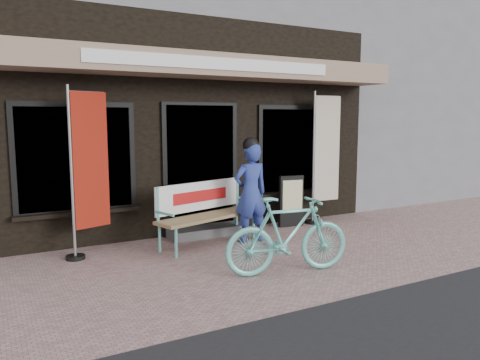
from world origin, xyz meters
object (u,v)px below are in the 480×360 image
person (251,191)px  nobori_cream (324,156)px  menu_stand (291,200)px  bench (205,208)px  nobori_red (87,170)px  bicycle (288,235)px

person → nobori_cream: size_ratio=0.68×
person → menu_stand: (1.16, 0.55, -0.34)m
nobori_cream → menu_stand: (-0.74, -0.00, -0.78)m
bench → nobori_red: size_ratio=0.77×
menu_stand → nobori_cream: bearing=7.3°
bench → menu_stand: 1.87m
bicycle → nobori_red: (-2.01, 1.98, 0.74)m
bicycle → nobori_red: bearing=56.7°
bicycle → menu_stand: size_ratio=1.77×
nobori_red → menu_stand: (3.54, 0.13, -0.76)m
bench → person: 0.76m
bicycle → person: bearing=-1.9°
menu_stand → person: bearing=-147.5°
nobori_cream → person: bearing=-161.6°
bench → nobori_cream: nobori_cream is taller
menu_stand → bicycle: bearing=-118.9°
bench → nobori_cream: 2.69m
bench → bicycle: bicycle is taller
person → menu_stand: size_ratio=1.79×
nobori_red → menu_stand: size_ratio=2.58×
bicycle → nobori_cream: (2.26, 2.11, 0.76)m
bench → nobori_red: 1.83m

